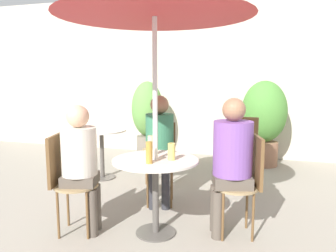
{
  "coord_description": "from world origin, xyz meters",
  "views": [
    {
      "loc": [
        1.03,
        -2.59,
        1.43
      ],
      "look_at": [
        0.09,
        0.55,
        0.96
      ],
      "focal_mm": 35.0,
      "sensor_mm": 36.0,
      "label": 1
    }
  ],
  "objects": [
    {
      "name": "potted_plant_1",
      "position": [
        1.02,
        3.0,
        0.8
      ],
      "size": [
        0.73,
        0.73,
        1.41
      ],
      "color": "#93664C",
      "rests_on": "ground_plane"
    },
    {
      "name": "seated_person_2",
      "position": [
        -0.57,
        -0.02,
        0.72
      ],
      "size": [
        0.37,
        0.34,
        1.2
      ],
      "rotation": [
        0.0,
        0.0,
        1.83
      ],
      "color": "brown",
      "rests_on": "ground_plane"
    },
    {
      "name": "umbrella",
      "position": [
        0.09,
        0.15,
        2.1
      ],
      "size": [
        1.72,
        1.72,
        2.24
      ],
      "color": "silver",
      "rests_on": "ground_plane"
    },
    {
      "name": "beer_glass_1",
      "position": [
        0.24,
        0.16,
        0.79
      ],
      "size": [
        0.07,
        0.07,
        0.16
      ],
      "color": "#DBC65B",
      "rests_on": "cafe_table_near"
    },
    {
      "name": "beer_glass_2",
      "position": [
        0.01,
        0.28,
        0.81
      ],
      "size": [
        0.06,
        0.06,
        0.19
      ],
      "color": "beige",
      "rests_on": "cafe_table_near"
    },
    {
      "name": "bistro_chair_1",
      "position": [
        -0.12,
        0.96,
        0.56
      ],
      "size": [
        0.42,
        0.44,
        0.93
      ],
      "rotation": [
        0.0,
        0.0,
        0.26
      ],
      "color": "#997F56",
      "rests_on": "ground_plane"
    },
    {
      "name": "seated_person_1",
      "position": [
        -0.08,
        0.82,
        0.75
      ],
      "size": [
        0.33,
        0.35,
        1.26
      ],
      "rotation": [
        0.0,
        0.0,
        0.26
      ],
      "color": "#2D2D33",
      "rests_on": "ground_plane"
    },
    {
      "name": "bistro_chair_0",
      "position": [
        0.9,
        0.37,
        0.56
      ],
      "size": [
        0.44,
        0.42,
        0.93
      ],
      "rotation": [
        0.0,
        0.0,
        -1.31
      ],
      "color": "#997F56",
      "rests_on": "ground_plane"
    },
    {
      "name": "storefront_wall",
      "position": [
        0.0,
        3.52,
        1.5
      ],
      "size": [
        10.0,
        0.06,
        3.0
      ],
      "color": "beige",
      "rests_on": "ground_plane"
    },
    {
      "name": "seated_person_0",
      "position": [
        0.75,
        0.33,
        0.75
      ],
      "size": [
        0.4,
        0.38,
        1.27
      ],
      "rotation": [
        0.0,
        0.0,
        -1.31
      ],
      "color": "brown",
      "rests_on": "ground_plane"
    },
    {
      "name": "potted_plant_0",
      "position": [
        -1.0,
        2.91,
        0.79
      ],
      "size": [
        0.57,
        0.57,
        1.39
      ],
      "color": "slate",
      "rests_on": "ground_plane"
    },
    {
      "name": "cafe_table_near",
      "position": [
        0.09,
        0.15,
        0.57
      ],
      "size": [
        0.79,
        0.79,
        0.71
      ],
      "color": "#514C47",
      "rests_on": "ground_plane"
    },
    {
      "name": "bistro_chair_2",
      "position": [
        -0.71,
        -0.06,
        0.56
      ],
      "size": [
        0.44,
        0.42,
        0.93
      ],
      "rotation": [
        0.0,
        0.0,
        -4.45
      ],
      "color": "#997F56",
      "rests_on": "ground_plane"
    },
    {
      "name": "beer_glass_0",
      "position": [
        0.09,
        0.0,
        0.81
      ],
      "size": [
        0.06,
        0.06,
        0.19
      ],
      "color": "#B28433",
      "rests_on": "cafe_table_near"
    },
    {
      "name": "bistro_chair_4",
      "position": [
        0.77,
        1.81,
        0.56
      ],
      "size": [
        0.41,
        0.42,
        0.93
      ],
      "rotation": [
        0.0,
        0.0,
        6.2
      ],
      "color": "#997F56",
      "rests_on": "ground_plane"
    },
    {
      "name": "ground_plane",
      "position": [
        0.0,
        0.0,
        0.0
      ],
      "size": [
        20.0,
        20.0,
        0.0
      ],
      "primitive_type": "plane",
      "color": "gray"
    },
    {
      "name": "bistro_chair_3",
      "position": [
        -0.3,
        1.66,
        0.56
      ],
      "size": [
        0.43,
        0.41,
        0.93
      ],
      "rotation": [
        0.0,
        0.0,
        4.91
      ],
      "color": "#997F56",
      "rests_on": "ground_plane"
    },
    {
      "name": "cafe_table_far",
      "position": [
        -1.22,
        1.58,
        0.54
      ],
      "size": [
        0.71,
        0.71,
        0.71
      ],
      "color": "#514C47",
      "rests_on": "ground_plane"
    }
  ]
}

